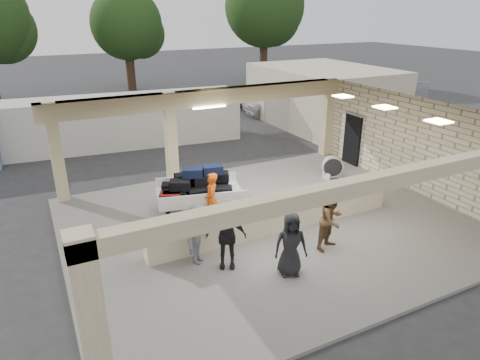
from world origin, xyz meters
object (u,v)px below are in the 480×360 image
luggage_cart (198,189)px  passenger_c (198,234)px  drum_fan (332,167)px  baggage_counter (277,215)px  baggage_handler (212,200)px  passenger_d (291,244)px  container_white (125,121)px  car_white_b (314,95)px  car_dark (248,97)px  car_white_a (279,104)px  passenger_a (332,220)px  passenger_b (226,236)px

luggage_cart → passenger_c: bearing=-97.9°
passenger_c → luggage_cart: bearing=24.4°
drum_fan → passenger_c: (-6.89, -3.25, 0.34)m
baggage_counter → baggage_handler: bearing=144.0°
passenger_d → container_white: size_ratio=0.15×
baggage_counter → baggage_handler: baggage_handler is taller
container_white → passenger_c: bearing=-88.2°
car_white_b → car_dark: (-4.37, 1.66, -0.06)m
drum_fan → passenger_d: bearing=-107.7°
car_white_b → passenger_c: bearing=159.0°
car_white_a → passenger_a: bearing=159.3°
passenger_b → passenger_d: bearing=-11.8°
car_white_a → car_dark: bearing=18.5°
baggage_handler → car_white_a: baggage_handler is taller
drum_fan → car_white_a: car_white_a is taller
passenger_b → car_white_a: passenger_b is taller
car_white_b → baggage_handler: bearing=157.9°
luggage_cart → car_white_a: bearing=62.0°
drum_fan → passenger_c: passenger_c is taller
passenger_b → passenger_a: bearing=18.1°
baggage_handler → passenger_a: passenger_a is taller
luggage_cart → car_dark: 17.19m
baggage_counter → car_dark: car_dark is taller
baggage_handler → passenger_b: passenger_b is taller
passenger_b → car_dark: size_ratio=0.46×
luggage_cart → container_white: size_ratio=0.27×
passenger_b → car_white_a: 17.98m
baggage_counter → car_white_b: bearing=50.8°
baggage_counter → container_white: bearing=99.9°
baggage_handler → passenger_b: 2.33m
baggage_counter → passenger_d: 2.31m
drum_fan → baggage_handler: size_ratio=0.53×
car_white_b → car_dark: size_ratio=1.15×
luggage_cart → passenger_a: 4.39m
baggage_counter → car_white_a: size_ratio=1.80×
passenger_b → car_white_b: passenger_b is taller
passenger_c → car_white_a: (11.11, 14.06, -0.27)m
car_white_b → container_white: container_white is taller
passenger_b → passenger_d: 1.63m
baggage_counter → baggage_handler: size_ratio=4.82×
baggage_handler → passenger_c: size_ratio=1.04×
passenger_a → passenger_c: 3.67m
luggage_cart → passenger_a: (2.49, -3.62, -0.00)m
passenger_b → passenger_d: size_ratio=1.05×
baggage_counter → passenger_c: 2.83m
car_white_a → car_white_b: car_white_b is taller
baggage_handler → car_dark: 17.92m
passenger_c → car_white_b: 21.38m
passenger_a → passenger_d: bearing=-179.4°
baggage_handler → passenger_d: 3.35m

